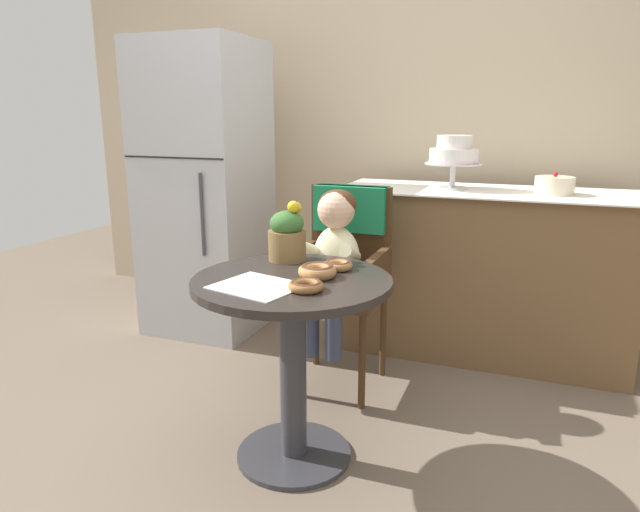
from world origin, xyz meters
name	(u,v)px	position (x,y,z in m)	size (l,w,h in m)	color
ground_plane	(294,456)	(0.00, 0.00, 0.00)	(8.00, 8.00, 0.00)	#6B5B4C
back_wall	(410,104)	(0.00, 1.85, 1.35)	(4.80, 0.10, 2.70)	#C1AD8E
cafe_table	(293,333)	(0.00, 0.00, 0.51)	(0.72, 0.72, 0.72)	#282321
wicker_chair	(345,253)	(-0.04, 0.72, 0.64)	(0.42, 0.45, 0.95)	#472D19
seated_child	(334,253)	(-0.04, 0.57, 0.68)	(0.27, 0.32, 0.73)	beige
paper_napkin	(258,286)	(-0.07, -0.14, 0.72)	(0.28, 0.24, 0.00)	white
donut_front	(338,265)	(0.12, 0.17, 0.74)	(0.11, 0.11, 0.03)	#AD7542
donut_mid	(317,270)	(0.08, 0.04, 0.75)	(0.14, 0.14, 0.05)	#AD7542
donut_side	(306,285)	(0.10, -0.12, 0.74)	(0.12, 0.12, 0.03)	#936033
flower_vase	(287,234)	(-0.12, 0.23, 0.83)	(0.15, 0.15, 0.24)	brown
display_counter	(482,272)	(0.55, 1.30, 0.45)	(1.56, 0.62, 0.90)	brown
tiered_cake_stand	(454,154)	(0.36, 1.30, 1.08)	(0.30, 0.30, 0.28)	silver
round_layer_cake	(554,185)	(0.87, 1.27, 0.94)	(0.19, 0.19, 0.11)	beige
refrigerator	(205,190)	(-1.05, 1.10, 0.85)	(0.64, 0.63, 1.70)	#B7BABF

